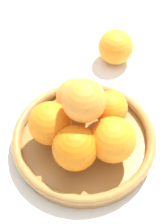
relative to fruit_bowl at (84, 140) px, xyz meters
The scene contains 4 objects.
ground_plane 0.02m from the fruit_bowl, ahead, with size 4.00×4.00×0.00m, color white.
fruit_bowl is the anchor object (origin of this frame).
orange_pile 0.07m from the fruit_bowl, ahead, with size 0.19×0.19×0.14m.
stray_orange 0.25m from the fruit_bowl, behind, with size 0.08×0.08×0.08m, color orange.
Camera 1 is at (0.38, 0.11, 0.61)m, focal length 60.00 mm.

